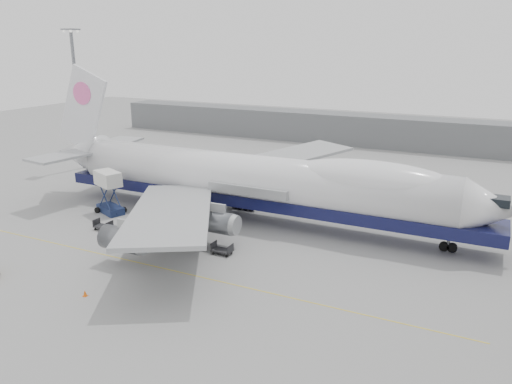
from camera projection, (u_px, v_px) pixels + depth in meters
The scene contains 12 objects.
ground at pixel (206, 251), 57.36m from camera, with size 260.00×260.00×0.00m, color gray.
apron_line at pixel (176, 271), 52.19m from camera, with size 60.00×0.15×0.01m, color gold.
hangar at pixel (322, 127), 120.85m from camera, with size 110.00×8.00×7.00m, color slate.
floodlight_mast at pixel (77, 92), 91.59m from camera, with size 2.40×2.40×25.43m.
airliner at pixel (257, 180), 65.82m from camera, with size 67.00×55.30×19.98m.
catering_truck at pixel (109, 189), 69.35m from camera, with size 5.01×4.25×5.99m.
traffic_cone at pixel (85, 293), 47.03m from camera, with size 0.41×0.41×0.61m.
dolly_0 at pixel (103, 226), 63.70m from camera, with size 2.30×1.35×1.30m.
dolly_1 at pixel (130, 231), 61.86m from camera, with size 2.30×1.35×1.30m.
dolly_2 at pixel (159, 237), 60.02m from camera, with size 2.30×1.35×1.30m.
dolly_3 at pixel (190, 243), 58.19m from camera, with size 2.30×1.35×1.30m.
dolly_4 at pixel (222, 250), 56.35m from camera, with size 2.30×1.35×1.30m.
Camera 1 is at (28.37, -45.16, 22.91)m, focal length 35.00 mm.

